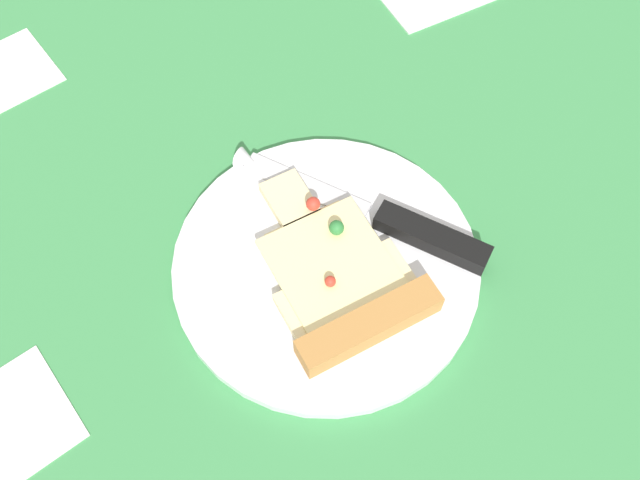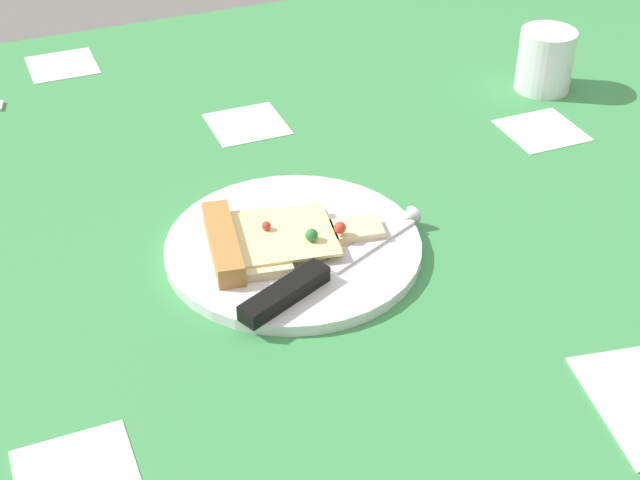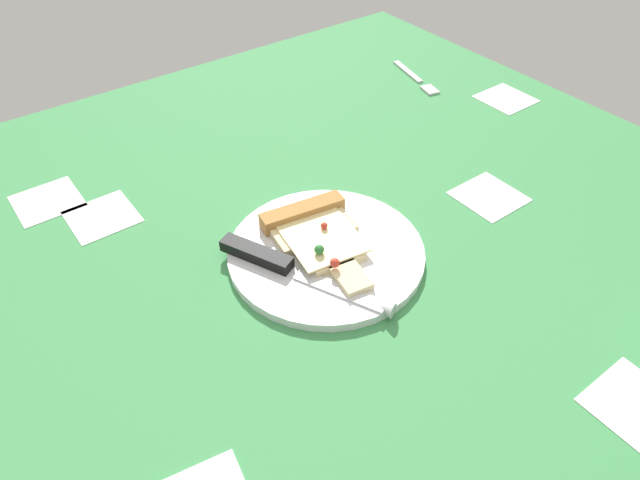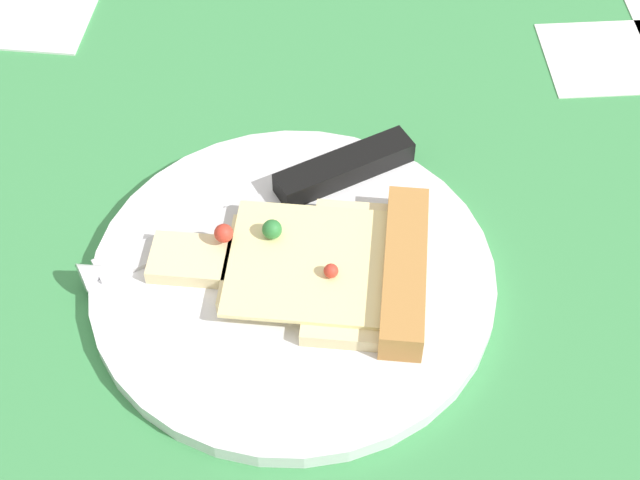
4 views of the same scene
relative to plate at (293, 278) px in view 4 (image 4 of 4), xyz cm
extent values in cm
cube|color=#3D8C4C|center=(-5.44, -7.81, -2.10)|extent=(138.72, 138.72, 3.00)
cube|color=white|center=(-20.77, 25.55, -0.70)|extent=(9.00, 9.00, 0.20)
cylinder|color=silver|center=(0.00, 0.00, 0.00)|extent=(25.80, 25.80, 1.20)
cube|color=beige|center=(0.64, 3.95, 1.10)|extent=(11.82, 7.69, 1.00)
cube|color=beige|center=(-0.24, -1.48, 1.10)|extent=(8.01, 6.68, 1.00)
cube|color=beige|center=(-1.04, -6.42, 1.10)|extent=(4.39, 5.71, 1.00)
cube|color=#F2E099|center=(0.16, 0.99, 1.75)|extent=(10.69, 11.35, 0.30)
cube|color=#B27A3D|center=(1.12, 6.91, 1.70)|extent=(12.26, 4.49, 2.20)
sphere|color=red|center=(1.39, 2.31, 2.36)|extent=(0.92, 0.92, 0.92)
sphere|color=red|center=(-1.91, -4.25, 2.51)|extent=(1.22, 1.22, 1.22)
sphere|color=#2D7A38|center=(-2.02, -1.19, 2.54)|extent=(1.27, 1.27, 1.27)
cube|color=silver|center=(-3.19, -6.97, 0.75)|extent=(6.83, 11.74, 0.30)
cone|color=silver|center=(-0.68, -12.42, 0.75)|extent=(2.65, 2.65, 2.00)
cube|color=black|center=(-8.20, 3.94, 1.40)|extent=(6.18, 10.00, 1.60)
camera|label=1|loc=(16.72, 20.79, 51.61)|focal=38.65mm
camera|label=2|loc=(-71.98, 26.46, 55.74)|focal=52.98mm
camera|label=3|loc=(-33.56, -43.78, 51.54)|focal=32.28mm
camera|label=4|loc=(36.35, -0.62, 48.04)|focal=52.85mm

